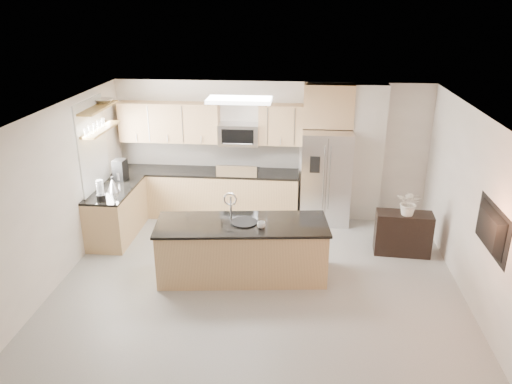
# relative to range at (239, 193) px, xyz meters

# --- Properties ---
(floor) EXTENTS (6.50, 6.50, 0.00)m
(floor) POSITION_rel_range_xyz_m (0.60, -2.92, -0.47)
(floor) COLOR #9D9C96
(floor) RESTS_ON ground
(ceiling) EXTENTS (6.00, 6.50, 0.02)m
(ceiling) POSITION_rel_range_xyz_m (0.60, -2.92, 2.13)
(ceiling) COLOR white
(ceiling) RESTS_ON wall_back
(wall_back) EXTENTS (6.00, 0.02, 2.60)m
(wall_back) POSITION_rel_range_xyz_m (0.60, 0.33, 0.83)
(wall_back) COLOR silver
(wall_back) RESTS_ON floor
(wall_left) EXTENTS (0.02, 6.50, 2.60)m
(wall_left) POSITION_rel_range_xyz_m (-2.40, -2.92, 0.83)
(wall_left) COLOR silver
(wall_left) RESTS_ON floor
(wall_right) EXTENTS (0.02, 6.50, 2.60)m
(wall_right) POSITION_rel_range_xyz_m (3.60, -2.92, 0.83)
(wall_right) COLOR silver
(wall_right) RESTS_ON floor
(back_counter) EXTENTS (3.55, 0.66, 1.44)m
(back_counter) POSITION_rel_range_xyz_m (-0.63, 0.01, -0.00)
(back_counter) COLOR tan
(back_counter) RESTS_ON floor
(left_counter) EXTENTS (0.66, 1.50, 0.92)m
(left_counter) POSITION_rel_range_xyz_m (-2.07, -1.07, -0.01)
(left_counter) COLOR tan
(left_counter) RESTS_ON floor
(range) EXTENTS (0.76, 0.64, 1.14)m
(range) POSITION_rel_range_xyz_m (0.00, 0.00, 0.00)
(range) COLOR black
(range) RESTS_ON floor
(upper_cabinets) EXTENTS (3.50, 0.33, 0.75)m
(upper_cabinets) POSITION_rel_range_xyz_m (-0.70, 0.16, 1.35)
(upper_cabinets) COLOR tan
(upper_cabinets) RESTS_ON wall_back
(microwave) EXTENTS (0.76, 0.40, 0.40)m
(microwave) POSITION_rel_range_xyz_m (0.00, 0.12, 1.16)
(microwave) COLOR silver
(microwave) RESTS_ON upper_cabinets
(refrigerator) EXTENTS (0.92, 0.78, 1.78)m
(refrigerator) POSITION_rel_range_xyz_m (1.66, -0.05, 0.42)
(refrigerator) COLOR silver
(refrigerator) RESTS_ON floor
(partition_column) EXTENTS (0.60, 0.30, 2.60)m
(partition_column) POSITION_rel_range_xyz_m (2.42, 0.18, 0.83)
(partition_column) COLOR beige
(partition_column) RESTS_ON floor
(window) EXTENTS (0.04, 1.15, 1.65)m
(window) POSITION_rel_range_xyz_m (-2.38, -1.07, 1.18)
(window) COLOR white
(window) RESTS_ON wall_left
(shelf_lower) EXTENTS (0.30, 1.20, 0.04)m
(shelf_lower) POSITION_rel_range_xyz_m (-2.25, -0.97, 1.48)
(shelf_lower) COLOR olive
(shelf_lower) RESTS_ON wall_left
(shelf_upper) EXTENTS (0.30, 1.20, 0.04)m
(shelf_upper) POSITION_rel_range_xyz_m (-2.25, -0.97, 1.85)
(shelf_upper) COLOR olive
(shelf_upper) RESTS_ON wall_left
(ceiling_fixture) EXTENTS (1.00, 0.50, 0.06)m
(ceiling_fixture) POSITION_rel_range_xyz_m (0.20, -1.32, 2.09)
(ceiling_fixture) COLOR white
(ceiling_fixture) RESTS_ON ceiling
(island) EXTENTS (2.67, 1.21, 1.32)m
(island) POSITION_rel_range_xyz_m (0.33, -2.26, -0.02)
(island) COLOR tan
(island) RESTS_ON floor
(credenza) EXTENTS (0.94, 0.44, 0.73)m
(credenza) POSITION_rel_range_xyz_m (2.93, -1.29, -0.11)
(credenza) COLOR black
(credenza) RESTS_ON floor
(cup) EXTENTS (0.13, 0.13, 0.10)m
(cup) POSITION_rel_range_xyz_m (0.64, -2.40, 0.47)
(cup) COLOR silver
(cup) RESTS_ON island
(platter) EXTENTS (0.45, 0.45, 0.02)m
(platter) POSITION_rel_range_xyz_m (0.37, -2.25, 0.43)
(platter) COLOR black
(platter) RESTS_ON island
(blender) EXTENTS (0.15, 0.15, 0.36)m
(blender) POSITION_rel_range_xyz_m (-2.07, -1.64, 0.60)
(blender) COLOR black
(blender) RESTS_ON left_counter
(kettle) EXTENTS (0.21, 0.21, 0.27)m
(kettle) POSITION_rel_range_xyz_m (-2.03, -1.23, 0.57)
(kettle) COLOR silver
(kettle) RESTS_ON left_counter
(coffee_maker) EXTENTS (0.23, 0.27, 0.38)m
(coffee_maker) POSITION_rel_range_xyz_m (-2.09, -0.64, 0.63)
(coffee_maker) COLOR black
(coffee_maker) RESTS_ON left_counter
(bowl) EXTENTS (0.44, 0.44, 0.10)m
(bowl) POSITION_rel_range_xyz_m (-2.25, -0.67, 1.91)
(bowl) COLOR silver
(bowl) RESTS_ON shelf_upper
(flower_vase) EXTENTS (0.75, 0.71, 0.66)m
(flower_vase) POSITION_rel_range_xyz_m (2.96, -1.35, 0.59)
(flower_vase) COLOR silver
(flower_vase) RESTS_ON credenza
(television) EXTENTS (0.14, 1.08, 0.62)m
(television) POSITION_rel_range_xyz_m (3.51, -3.12, 0.88)
(television) COLOR black
(television) RESTS_ON wall_right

